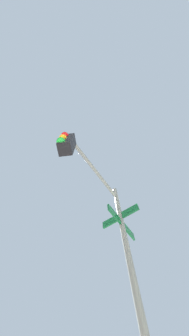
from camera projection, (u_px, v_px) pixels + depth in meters
traffic_signal_near at (99, 206)px, 3.18m from camera, size 1.62×2.54×6.15m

